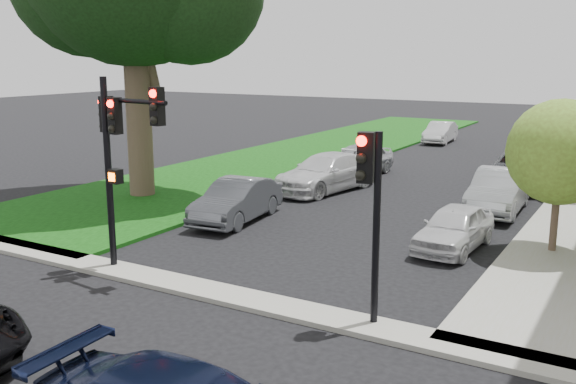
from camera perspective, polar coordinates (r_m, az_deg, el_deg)
The scene contains 15 objects.
ground at distance 14.08m, azimuth -10.52°, elevation -11.71°, with size 140.00×140.00×0.00m, color black.
grass_strip at distance 38.37m, azimuth 2.68°, elevation 3.70°, with size 8.00×44.00×0.12m, color black.
sidewalk_cross at distance 15.50m, azimuth -5.66°, elevation -9.05°, with size 60.00×1.00×0.12m, color gray.
small_tree_a at distance 19.51m, azimuth 23.06°, elevation 3.28°, with size 2.98×2.98×4.47m.
traffic_signal_main at distance 17.00m, azimuth -14.81°, elevation 4.54°, with size 2.50×0.65×5.10m.
traffic_signal_secondary at distance 13.14m, azimuth 7.36°, elevation -0.04°, with size 0.56×0.45×4.15m.
car_parked_0 at distance 19.54m, azimuth 14.57°, elevation -3.08°, with size 1.55×3.84×1.31m, color silver.
car_parked_1 at distance 24.61m, azimuth 18.23°, elevation 0.08°, with size 1.65×4.73×1.56m, color #999BA0.
car_parked_2 at distance 29.79m, azimuth 20.08°, elevation 1.95°, with size 2.58×5.59×1.55m, color #3F4247.
car_parked_3 at distance 35.03m, azimuth 21.77°, elevation 3.22°, with size 1.81×4.50×1.53m, color maroon.
car_parked_4 at distance 41.08m, azimuth 23.13°, elevation 4.19°, with size 1.95×4.80×1.39m, color #999BA0.
car_parked_5 at distance 22.15m, azimuth -4.59°, elevation -0.77°, with size 1.54×4.41×1.45m, color #3F4247.
car_parked_6 at distance 27.12m, azimuth 3.37°, elevation 1.73°, with size 2.17×5.34×1.55m, color silver.
car_parked_7 at distance 30.74m, azimuth 6.37°, elevation 2.90°, with size 1.84×4.57×1.56m, color #999BA0.
car_parked_9 at distance 43.38m, azimuth 13.38°, elevation 5.18°, with size 1.44×4.12×1.36m, color silver.
Camera 1 is at (8.55, -9.67, 5.62)m, focal length 40.00 mm.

